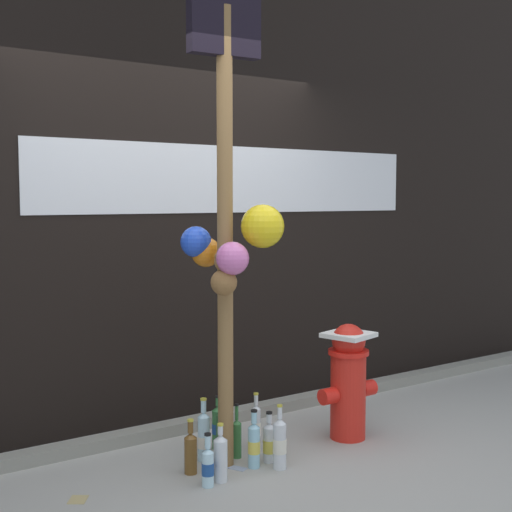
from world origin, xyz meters
TOP-DOWN VIEW (x-y plane):
  - ground_plane at (0.00, 0.00)m, footprint 14.00×14.00m
  - building_wall at (0.00, 1.34)m, footprint 10.00×0.21m
  - curb_strip at (0.00, 0.95)m, footprint 8.00×0.12m
  - memorial_post at (-0.10, 0.27)m, footprint 0.52×0.54m
  - fire_hydrant at (0.80, 0.23)m, footprint 0.44×0.34m
  - bottle_0 at (0.00, 0.34)m, footprint 0.06×0.06m
  - bottle_1 at (-0.36, 0.07)m, footprint 0.07×0.07m
  - bottle_2 at (-0.27, 0.09)m, footprint 0.08×0.08m
  - bottle_3 at (0.18, 0.40)m, footprint 0.06×0.06m
  - bottle_4 at (-0.06, 0.42)m, footprint 0.07×0.07m
  - bottle_5 at (0.00, 0.16)m, footprint 0.07×0.07m
  - bottle_6 at (-0.01, 0.54)m, footprint 0.08×0.08m
  - bottle_7 at (0.13, 0.18)m, footprint 0.08×0.08m
  - bottle_8 at (-0.19, 0.42)m, footprint 0.07×0.07m
  - bottle_9 at (0.12, 0.06)m, footprint 0.08×0.08m
  - bottle_10 at (-0.35, 0.29)m, footprint 0.07×0.07m
  - litter_0 at (-0.10, 0.21)m, footprint 0.12×0.16m
  - litter_1 at (-1.02, 0.31)m, footprint 0.14×0.14m

SIDE VIEW (x-z plane):
  - ground_plane at x=0.00m, z-range 0.00..0.00m
  - litter_0 at x=-0.10m, z-range 0.00..0.01m
  - litter_1 at x=-1.02m, z-range 0.00..0.01m
  - curb_strip at x=0.00m, z-range 0.00..0.08m
  - bottle_1 at x=-0.36m, z-range -0.03..0.27m
  - bottle_7 at x=0.13m, z-range -0.03..0.27m
  - bottle_0 at x=0.00m, z-range -0.04..0.30m
  - bottle_10 at x=-0.35m, z-range -0.03..0.29m
  - bottle_2 at x=-0.27m, z-range -0.03..0.31m
  - bottle_5 at x=0.00m, z-range -0.03..0.32m
  - bottle_6 at x=-0.01m, z-range -0.03..0.31m
  - bottle_3 at x=0.18m, z-range -0.03..0.33m
  - bottle_8 at x=-0.19m, z-range -0.04..0.35m
  - bottle_9 at x=0.12m, z-range -0.04..0.34m
  - bottle_4 at x=-0.06m, z-range -0.02..0.33m
  - fire_hydrant at x=0.80m, z-range 0.02..0.78m
  - memorial_post at x=-0.10m, z-range 0.16..2.91m
  - building_wall at x=0.00m, z-range 0.00..3.69m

